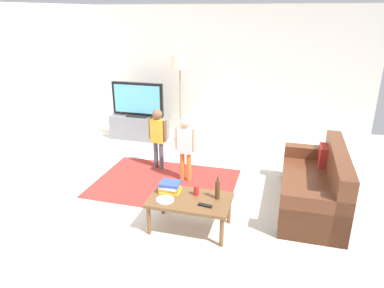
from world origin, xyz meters
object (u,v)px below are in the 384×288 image
at_px(tv, 138,100).
at_px(couch, 318,188).
at_px(tv_stand, 140,127).
at_px(tv_remote, 205,205).
at_px(coffee_table, 190,202).
at_px(book_stack, 170,187).
at_px(child_near_tv, 158,133).
at_px(plate, 165,200).
at_px(bottle, 217,189).
at_px(floor_lamp, 180,66).
at_px(child_center, 185,143).
at_px(soda_can, 196,190).

xyz_separation_m(tv, couch, (3.50, -1.96, -0.56)).
distance_m(tv_stand, tv_remote, 3.76).
height_order(coffee_table, book_stack, book_stack).
xyz_separation_m(child_near_tv, plate, (0.74, -1.74, -0.21)).
bearing_deg(bottle, floor_lamp, 115.01).
height_order(couch, child_center, child_center).
height_order(tv, floor_lamp, floor_lamp).
bearing_deg(soda_can, child_center, 112.67).
xyz_separation_m(book_stack, soda_can, (0.34, 0.02, -0.01)).
bearing_deg(couch, tv_remote, -140.87).
bearing_deg(book_stack, tv, 120.41).
relative_size(floor_lamp, book_stack, 6.52).
height_order(tv_stand, floor_lamp, floor_lamp).
height_order(book_stack, soda_can, book_stack).
xyz_separation_m(coffee_table, tv_remote, (0.22, -0.12, 0.06)).
distance_m(child_center, tv_remote, 1.56).
height_order(book_stack, bottle, bottle).
xyz_separation_m(bottle, soda_can, (-0.27, 0.02, -0.06)).
bearing_deg(plate, child_center, 96.31).
relative_size(couch, child_center, 1.69).
relative_size(child_near_tv, bottle, 3.59).
relative_size(coffee_table, plate, 4.55).
xyz_separation_m(couch, child_near_tv, (-2.57, 0.66, 0.34)).
distance_m(tv, soda_can, 3.47).
xyz_separation_m(tv_stand, plate, (1.67, -3.07, 0.18)).
height_order(bottle, tv_remote, bottle).
relative_size(child_center, book_stack, 3.90).
distance_m(floor_lamp, plate, 3.50).
bearing_deg(child_near_tv, couch, -14.30).
distance_m(couch, book_stack, 2.05).
bearing_deg(floor_lamp, book_stack, -75.29).
bearing_deg(coffee_table, plate, -156.78).
relative_size(book_stack, tv_remote, 1.61).
xyz_separation_m(tv_stand, couch, (3.50, -1.98, 0.05)).
bearing_deg(bottle, child_near_tv, 131.39).
xyz_separation_m(child_near_tv, child_center, (0.59, -0.34, 0.01)).
xyz_separation_m(child_near_tv, tv_remote, (1.24, -1.74, -0.20)).
height_order(child_near_tv, coffee_table, child_near_tv).
bearing_deg(tv, book_stack, -59.59).
height_order(tv_stand, child_near_tv, child_near_tv).
bearing_deg(floor_lamp, couch, -39.03).
bearing_deg(child_near_tv, soda_can, -54.51).
distance_m(tv, couch, 4.05).
distance_m(child_center, bottle, 1.40).
bearing_deg(tv, coffee_table, -56.32).
bearing_deg(child_center, plate, -83.69).
xyz_separation_m(coffee_table, book_stack, (-0.29, 0.10, 0.11)).
bearing_deg(child_center, coffee_table, -71.25).
distance_m(child_center, book_stack, 1.20).
bearing_deg(tv, tv_stand, 90.00).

